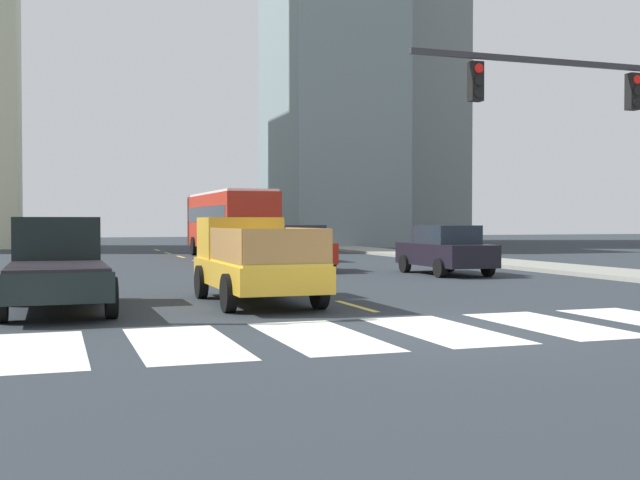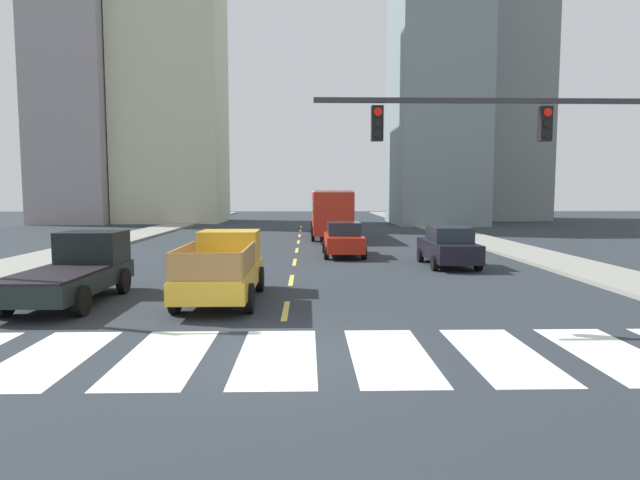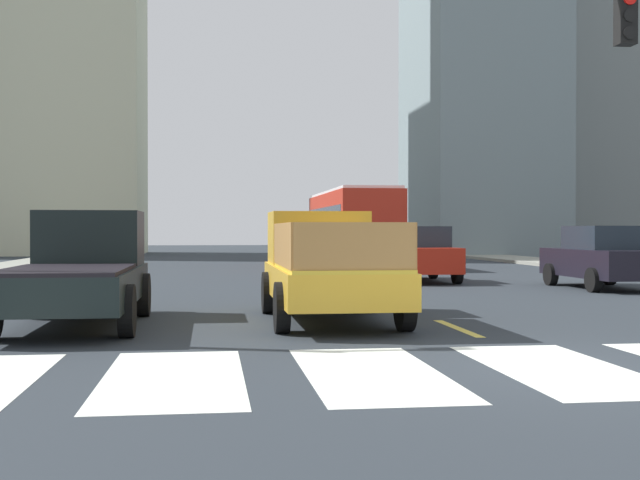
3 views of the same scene
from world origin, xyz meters
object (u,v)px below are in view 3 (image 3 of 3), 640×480
object	(u,v)px
pickup_stakebed	(327,267)
sedan_mid	(603,257)
city_bus	(351,222)
sedan_near_right	(417,254)
pickup_dark	(81,270)

from	to	relation	value
pickup_stakebed	sedan_mid	world-z (taller)	pickup_stakebed
city_bus	sedan_near_right	world-z (taller)	city_bus
city_bus	sedan_near_right	xyz separation A→B (m)	(0.19, -11.09, -1.09)
sedan_mid	pickup_dark	bearing A→B (deg)	-153.92
pickup_dark	sedan_mid	size ratio (longest dim) A/B	1.18
city_bus	pickup_stakebed	bearing A→B (deg)	-99.31
sedan_near_right	sedan_mid	xyz separation A→B (m)	(4.28, -3.77, 0.00)
pickup_stakebed	pickup_dark	world-z (taller)	same
city_bus	sedan_near_right	distance (m)	11.15
sedan_near_right	pickup_dark	bearing A→B (deg)	-128.59
pickup_dark	city_bus	world-z (taller)	city_bus
pickup_dark	city_bus	size ratio (longest dim) A/B	0.48
pickup_dark	sedan_mid	xyz separation A→B (m)	(12.90, 6.95, -0.06)
pickup_stakebed	city_bus	xyz separation A→B (m)	(4.13, 21.63, 1.02)
sedan_near_right	sedan_mid	bearing A→B (deg)	-41.13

